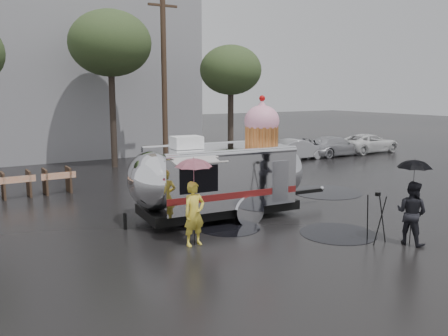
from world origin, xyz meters
TOP-DOWN VIEW (x-y plane):
  - ground at (0.00, 0.00)m, footprint 120.00×120.00m
  - puddles at (2.77, 2.76)m, footprint 8.26×6.71m
  - grey_building at (-4.00, 24.00)m, footprint 22.00×12.00m
  - utility_pole at (2.50, 14.00)m, footprint 1.60×0.28m
  - tree_mid at (0.00, 15.00)m, footprint 4.20×4.20m
  - tree_right at (6.00, 13.00)m, footprint 3.36×3.36m
  - barricade_row at (-5.55, 9.96)m, footprint 4.30×0.80m
  - parked_cars at (11.78, 12.00)m, footprint 13.20×1.90m
  - airstream_trailer at (-0.36, 3.55)m, footprint 7.32×2.95m
  - person_left at (-2.44, 1.50)m, footprint 0.65×0.47m
  - umbrella_pink at (-2.44, 1.50)m, footprint 1.18×1.18m
  - person_right at (2.48, -1.42)m, footprint 0.61×0.89m
  - umbrella_black at (2.48, -1.42)m, footprint 1.09×1.09m
  - tripod at (1.80, -0.86)m, footprint 0.51×0.57m

SIDE VIEW (x-z plane):
  - ground at x=0.00m, z-range 0.00..0.00m
  - puddles at x=2.77m, z-range 0.00..0.01m
  - barricade_row at x=-5.55m, z-range 0.02..1.02m
  - parked_cars at x=11.78m, z-range -0.03..1.47m
  - tripod at x=1.80m, z-range 0.11..1.49m
  - person_right at x=2.48m, z-range 0.00..1.69m
  - person_left at x=-2.44m, z-range 0.00..1.70m
  - airstream_trailer at x=-0.36m, z-range -0.59..3.36m
  - umbrella_black at x=2.48m, z-range 0.77..3.06m
  - umbrella_pink at x=-2.44m, z-range 0.77..3.13m
  - utility_pole at x=2.50m, z-range 0.12..9.12m
  - tree_right at x=6.00m, z-range 1.85..8.27m
  - tree_mid at x=0.00m, z-range 2.33..10.35m
  - grey_building at x=-4.00m, z-range 0.00..13.00m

